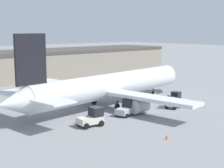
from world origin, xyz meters
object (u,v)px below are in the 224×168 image
ground_crew_worker (155,97)px  baggage_tug (127,108)px  pushback_tug (92,117)px  safety_cone_near (167,137)px  belt_loader_truck (174,101)px  airplane (108,86)px

ground_crew_worker → baggage_tug: size_ratio=0.48×
pushback_tug → safety_cone_near: bearing=-67.0°
ground_crew_worker → pushback_tug: 17.46m
ground_crew_worker → pushback_tug: size_ratio=0.52×
belt_loader_truck → safety_cone_near: size_ratio=4.85×
airplane → belt_loader_truck: airplane is taller
belt_loader_truck → safety_cone_near: 16.01m
ground_crew_worker → baggage_tug: bearing=-90.7°
airplane → belt_loader_truck: (7.06, -7.84, -2.15)m
airplane → safety_cone_near: size_ratio=72.81×
belt_loader_truck → pushback_tug: 16.02m
belt_loader_truck → baggage_tug: bearing=161.2°
airplane → baggage_tug: airplane is taller
pushback_tug → belt_loader_truck: bearing=4.0°
baggage_tug → ground_crew_worker: bearing=2.0°
airplane → pushback_tug: bearing=-147.9°
ground_crew_worker → baggage_tug: (-9.69, -3.09, 0.11)m
baggage_tug → safety_cone_near: 11.83m
pushback_tug → airplane: bearing=45.1°
ground_crew_worker → belt_loader_truck: (-0.94, -4.85, 0.21)m
safety_cone_near → airplane: bearing=70.7°
airplane → baggage_tug: bearing=-112.2°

